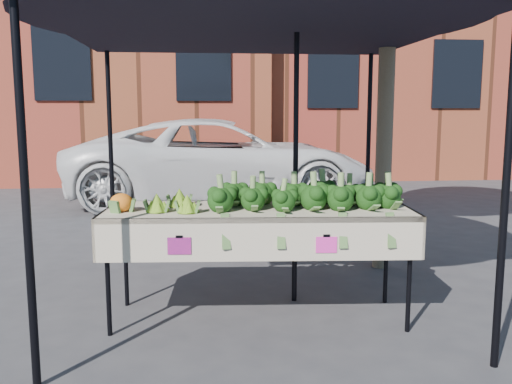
{
  "coord_description": "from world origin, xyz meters",
  "views": [
    {
      "loc": [
        -0.49,
        -4.22,
        1.65
      ],
      "look_at": [
        -0.08,
        0.18,
        1.0
      ],
      "focal_mm": 38.22,
      "sensor_mm": 36.0,
      "label": 1
    }
  ],
  "objects_px": {
    "table": "(258,264)",
    "street_tree": "(388,31)",
    "canopy": "(254,145)",
    "vehicle": "(220,49)"
  },
  "relations": [
    {
      "from": "table",
      "to": "street_tree",
      "type": "height_order",
      "value": "street_tree"
    },
    {
      "from": "canopy",
      "to": "vehicle",
      "type": "relative_size",
      "value": 0.57
    },
    {
      "from": "table",
      "to": "vehicle",
      "type": "xyz_separation_m",
      "value": [
        -0.11,
        5.81,
        2.31
      ]
    },
    {
      "from": "vehicle",
      "to": "street_tree",
      "type": "distance_m",
      "value": 4.74
    },
    {
      "from": "canopy",
      "to": "street_tree",
      "type": "xyz_separation_m",
      "value": [
        1.45,
        0.89,
        1.09
      ]
    },
    {
      "from": "vehicle",
      "to": "street_tree",
      "type": "relative_size",
      "value": 1.12
    },
    {
      "from": "table",
      "to": "canopy",
      "type": "distance_m",
      "value": 1.03
    },
    {
      "from": "canopy",
      "to": "vehicle",
      "type": "xyz_separation_m",
      "value": [
        -0.12,
        5.36,
        1.39
      ]
    },
    {
      "from": "canopy",
      "to": "vehicle",
      "type": "height_order",
      "value": "vehicle"
    },
    {
      "from": "vehicle",
      "to": "table",
      "type": "bearing_deg",
      "value": -179.34
    }
  ]
}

